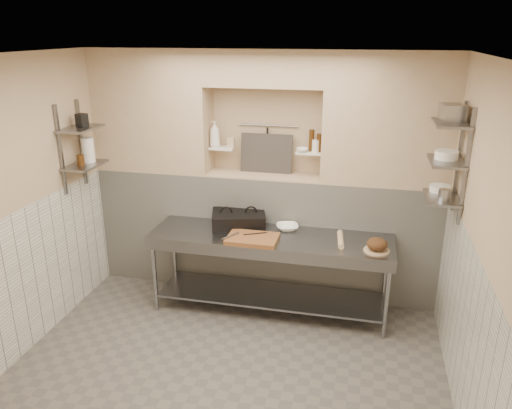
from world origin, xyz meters
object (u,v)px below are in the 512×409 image
(bread_loaf, at_px, (377,244))
(rolling_pin, at_px, (341,240))
(prep_table, at_px, (270,258))
(jug_left, at_px, (88,150))
(bottle_soap, at_px, (215,134))
(panini_press, at_px, (239,219))
(cutting_board, at_px, (252,239))
(mixing_bowl, at_px, (287,227))
(bowl_alcove, at_px, (302,150))

(bread_loaf, bearing_deg, rolling_pin, 158.49)
(prep_table, height_order, rolling_pin, rolling_pin)
(bread_loaf, height_order, jug_left, jug_left)
(bottle_soap, height_order, jug_left, bottle_soap)
(panini_press, xyz_separation_m, bread_loaf, (1.51, -0.36, -0.00))
(bread_loaf, bearing_deg, jug_left, 178.21)
(cutting_board, distance_m, jug_left, 2.05)
(prep_table, distance_m, jug_left, 2.31)
(mixing_bowl, relative_size, bottle_soap, 0.80)
(rolling_pin, distance_m, bread_loaf, 0.40)
(cutting_board, xyz_separation_m, bottle_soap, (-0.60, 0.71, 0.94))
(mixing_bowl, relative_size, bread_loaf, 1.15)
(rolling_pin, height_order, bread_loaf, bread_loaf)
(bottle_soap, bearing_deg, bowl_alcove, -1.25)
(prep_table, distance_m, bottle_soap, 1.54)
(cutting_board, relative_size, rolling_pin, 1.34)
(panini_press, relative_size, rolling_pin, 1.72)
(rolling_pin, relative_size, bottle_soap, 1.31)
(bread_loaf, relative_size, bowl_alcove, 1.55)
(rolling_pin, distance_m, bowl_alcove, 1.08)
(prep_table, xyz_separation_m, jug_left, (-2.03, -0.04, 1.10))
(bowl_alcove, height_order, jug_left, jug_left)
(bowl_alcove, bearing_deg, mixing_bowl, -107.34)
(panini_press, distance_m, bread_loaf, 1.56)
(jug_left, bearing_deg, bread_loaf, -1.79)
(prep_table, xyz_separation_m, cutting_board, (-0.16, -0.16, 0.28))
(bowl_alcove, bearing_deg, panini_press, -154.50)
(prep_table, relative_size, bottle_soap, 8.68)
(rolling_pin, bearing_deg, bread_loaf, -21.51)
(mixing_bowl, bearing_deg, prep_table, -123.26)
(prep_table, xyz_separation_m, bottle_soap, (-0.76, 0.55, 1.22))
(mixing_bowl, height_order, bowl_alcove, bowl_alcove)
(cutting_board, height_order, jug_left, jug_left)
(mixing_bowl, distance_m, rolling_pin, 0.63)
(mixing_bowl, xyz_separation_m, bread_loaf, (0.96, -0.36, 0.05))
(cutting_board, xyz_separation_m, mixing_bowl, (0.30, 0.39, 0.01))
(bread_loaf, relative_size, jug_left, 0.78)
(prep_table, xyz_separation_m, bread_loaf, (1.11, -0.14, 0.34))
(bread_loaf, xyz_separation_m, jug_left, (-3.13, 0.10, 0.77))
(prep_table, bearing_deg, bread_loaf, -7.09)
(bottle_soap, bearing_deg, cutting_board, -49.73)
(bowl_alcove, distance_m, jug_left, 2.34)
(rolling_pin, bearing_deg, mixing_bowl, 160.05)
(bread_loaf, xyz_separation_m, bottle_soap, (-1.87, 0.69, 0.88))
(mixing_bowl, distance_m, bread_loaf, 1.03)
(cutting_board, distance_m, rolling_pin, 0.91)
(panini_press, relative_size, bowl_alcove, 5.01)
(rolling_pin, distance_m, bottle_soap, 1.85)
(prep_table, height_order, jug_left, jug_left)
(bottle_soap, bearing_deg, jug_left, -154.97)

